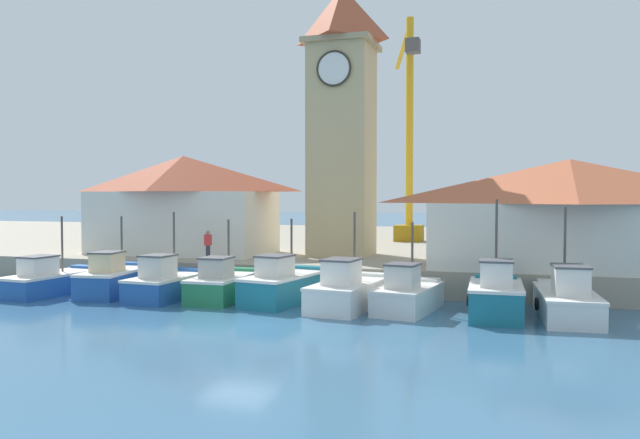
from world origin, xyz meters
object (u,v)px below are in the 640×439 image
(fishing_boat_far_left, at_px, (52,281))
(fishing_boat_mid_right, at_px, (348,291))
(fishing_boat_center, at_px, (284,285))
(fishing_boat_right_outer, at_px, (496,296))
(fishing_boat_left_outer, at_px, (116,279))
(dock_worker_near_tower, at_px, (208,245))
(fishing_boat_right_inner, at_px, (408,295))
(port_crane_near, at_px, (409,156))
(warehouse_left, at_px, (183,203))
(warehouse_right, at_px, (569,213))
(fishing_boat_mid_left, at_px, (223,284))
(clock_tower, at_px, (342,115))
(fishing_boat_far_right, at_px, (567,300))
(fishing_boat_left_inner, at_px, (167,284))

(fishing_boat_far_left, height_order, fishing_boat_mid_right, fishing_boat_mid_right)
(fishing_boat_center, xyz_separation_m, fishing_boat_right_outer, (8.97, -0.69, 0.04))
(fishing_boat_left_outer, xyz_separation_m, dock_worker_near_tower, (3.04, 3.56, 1.40))
(fishing_boat_right_inner, distance_m, port_crane_near, 22.86)
(fishing_boat_far_left, xyz_separation_m, fishing_boat_right_outer, (20.42, 0.32, 0.15))
(fishing_boat_left_outer, relative_size, warehouse_left, 0.46)
(warehouse_left, xyz_separation_m, port_crane_near, (11.20, 13.75, 3.43))
(fishing_boat_far_left, bearing_deg, warehouse_right, 15.79)
(fishing_boat_right_outer, bearing_deg, fishing_boat_center, 175.60)
(fishing_boat_mid_left, bearing_deg, port_crane_near, 76.48)
(fishing_boat_right_inner, bearing_deg, fishing_boat_mid_right, -179.85)
(fishing_boat_right_outer, xyz_separation_m, clock_tower, (-8.64, 9.26, 8.46))
(fishing_boat_mid_left, xyz_separation_m, fishing_boat_far_right, (14.47, -0.09, 0.01))
(clock_tower, bearing_deg, fishing_boat_mid_left, -110.40)
(fishing_boat_left_inner, distance_m, warehouse_left, 9.34)
(fishing_boat_right_inner, bearing_deg, port_crane_near, 98.84)
(fishing_boat_left_inner, bearing_deg, fishing_boat_right_inner, 0.61)
(fishing_boat_far_left, xyz_separation_m, fishing_boat_mid_right, (14.49, 0.50, 0.07))
(fishing_boat_mid_left, relative_size, fishing_boat_right_inner, 1.02)
(fishing_boat_left_inner, xyz_separation_m, fishing_boat_mid_right, (8.50, 0.11, 0.02))
(fishing_boat_far_right, bearing_deg, clock_tower, 142.12)
(fishing_boat_mid_left, distance_m, fishing_boat_mid_right, 5.95)
(port_crane_near, xyz_separation_m, dock_worker_near_tower, (-7.56, -17.73, -5.53))
(warehouse_left, distance_m, port_crane_near, 18.07)
(fishing_boat_left_outer, relative_size, fishing_boat_far_right, 0.91)
(fishing_boat_right_outer, bearing_deg, port_crane_near, 107.38)
(fishing_boat_far_right, height_order, warehouse_right, warehouse_right)
(fishing_boat_left_inner, bearing_deg, warehouse_right, 19.64)
(fishing_boat_center, bearing_deg, clock_tower, 87.80)
(fishing_boat_right_inner, height_order, clock_tower, clock_tower)
(fishing_boat_center, relative_size, fishing_boat_mid_right, 0.98)
(fishing_boat_left_inner, height_order, fishing_boat_far_right, fishing_boat_far_right)
(fishing_boat_center, bearing_deg, fishing_boat_far_right, -0.90)
(fishing_boat_center, distance_m, warehouse_left, 12.09)
(fishing_boat_far_left, relative_size, fishing_boat_mid_right, 0.98)
(fishing_boat_mid_left, distance_m, warehouse_left, 10.20)
(fishing_boat_mid_right, bearing_deg, fishing_boat_center, 170.54)
(port_crane_near, bearing_deg, fishing_boat_mid_right, -87.71)
(warehouse_right, relative_size, port_crane_near, 0.78)
(fishing_boat_far_left, relative_size, fishing_boat_left_inner, 1.14)
(fishing_boat_mid_left, bearing_deg, fishing_boat_far_left, -173.88)
(dock_worker_near_tower, bearing_deg, warehouse_left, 132.51)
(fishing_boat_far_left, xyz_separation_m, warehouse_right, (23.55, 6.66, 3.26))
(fishing_boat_far_right, bearing_deg, warehouse_left, 160.17)
(fishing_boat_left_outer, height_order, fishing_boat_center, fishing_boat_left_outer)
(fishing_boat_far_right, bearing_deg, dock_worker_near_tower, 168.48)
(warehouse_left, xyz_separation_m, warehouse_right, (21.12, -1.60, -0.34))
(fishing_boat_right_inner, relative_size, clock_tower, 0.26)
(fishing_boat_left_inner, height_order, dock_worker_near_tower, fishing_boat_left_inner)
(fishing_boat_far_right, distance_m, clock_tower, 16.62)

